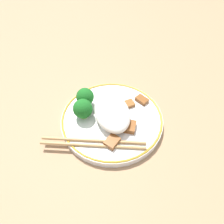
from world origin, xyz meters
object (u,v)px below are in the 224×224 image
object	(u,v)px
broccoli_back_left	(85,97)
broccoli_back_center	(83,109)
plate	(112,119)
chopsticks	(93,143)

from	to	relation	value
broccoli_back_left	broccoli_back_center	size ratio (longest dim) A/B	1.00
plate	broccoli_back_center	xyz separation A→B (m)	(0.02, 0.06, 0.03)
broccoli_back_left	chopsticks	distance (m)	0.12
chopsticks	broccoli_back_left	bearing A→B (deg)	-3.49
plate	broccoli_back_left	xyz separation A→B (m)	(0.06, 0.05, 0.03)
plate	broccoli_back_center	distance (m)	0.07
broccoli_back_left	chopsticks	world-z (taller)	broccoli_back_left
broccoli_back_center	plate	bearing A→B (deg)	-109.17
broccoli_back_center	chopsticks	size ratio (longest dim) A/B	0.23
broccoli_back_left	broccoli_back_center	world-z (taller)	same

